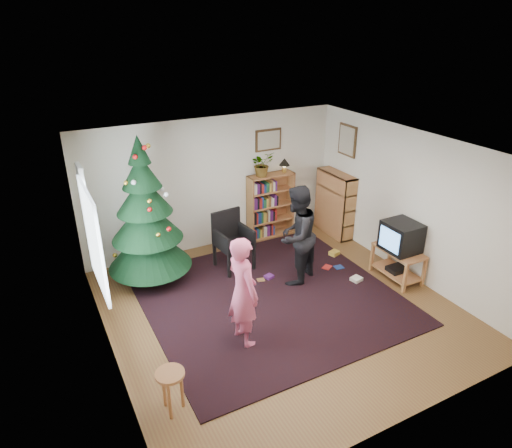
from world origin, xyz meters
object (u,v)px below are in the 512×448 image
picture_back (268,140)px  person_standing (243,292)px  person_by_chair (296,236)px  armchair (231,237)px  bookshelf_right (335,203)px  stool (171,381)px  potted_plant (262,164)px  picture_right (347,140)px  crt_tv (401,237)px  table_lamp (284,163)px  bookshelf_back (271,205)px  tv_stand (398,261)px  christmas_tree (146,223)px

picture_back → person_standing: picture_back is taller
person_standing → person_by_chair: size_ratio=0.94×
armchair → person_standing: (-0.74, -1.98, 0.24)m
bookshelf_right → stool: (-4.44, -2.96, -0.24)m
person_by_chair → potted_plant: size_ratio=3.58×
picture_right → bookshelf_right: (-0.14, 0.06, -1.29)m
person_standing → picture_back: bearing=-40.2°
crt_tv → table_lamp: table_lamp is taller
bookshelf_back → stool: size_ratio=2.35×
picture_right → crt_tv: size_ratio=1.06×
picture_back → picture_right: (1.33, -0.73, 0.00)m
picture_right → person_by_chair: picture_right is taller
bookshelf_back → picture_back: bearing=86.4°
armchair → person_standing: bearing=-116.7°
bookshelf_right → armchair: bookshelf_right is taller
bookshelf_right → person_by_chair: 2.11m
bookshelf_back → person_by_chair: 1.84m
picture_right → tv_stand: size_ratio=0.70×
picture_back → tv_stand: size_ratio=0.64×
bookshelf_back → crt_tv: (1.08, -2.50, 0.13)m
picture_back → bookshelf_right: bearing=-29.2°
christmas_tree → potted_plant: (2.44, 0.57, 0.49)m
crt_tv → person_by_chair: 1.75m
stool → picture_back: bearing=48.2°
bookshelf_back → tv_stand: size_ratio=1.52×
picture_back → person_standing: size_ratio=0.34×
armchair → table_lamp: (1.54, 0.78, 0.93)m
christmas_tree → tv_stand: size_ratio=2.93×
picture_right → person_by_chair: size_ratio=0.35×
stool → person_by_chair: (2.73, 1.74, 0.42)m
picture_back → person_by_chair: size_ratio=0.32×
christmas_tree → picture_back: bearing=14.9°
christmas_tree → person_by_chair: (2.14, -1.19, -0.19)m
person_by_chair → armchair: bearing=-82.9°
crt_tv → table_lamp: (-0.78, 2.50, 0.69)m
christmas_tree → person_standing: size_ratio=1.57×
picture_back → person_by_chair: 2.25m
bookshelf_right → stool: size_ratio=2.35×
armchair → table_lamp: 1.96m
picture_right → person_standing: size_ratio=0.38×
potted_plant → bookshelf_back: bearing=0.0°
christmas_tree → picture_right: bearing=-0.3°
picture_back → christmas_tree: bearing=-165.1°
bookshelf_back → bookshelf_right: (1.20, -0.53, 0.00)m
picture_right → table_lamp: size_ratio=2.12×
armchair → tv_stand: bearing=-42.9°
picture_back → table_lamp: 0.56m
person_standing → armchair: bearing=-26.2°
picture_right → armchair: picture_right is taller
picture_back → bookshelf_right: 1.87m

